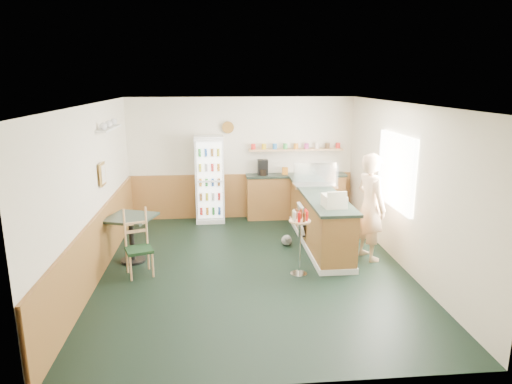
{
  "coord_description": "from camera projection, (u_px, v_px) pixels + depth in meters",
  "views": [
    {
      "loc": [
        -0.6,
        -7.05,
        3.06
      ],
      "look_at": [
        0.1,
        0.6,
        1.16
      ],
      "focal_mm": 32.0,
      "sensor_mm": 36.0,
      "label": 1
    }
  ],
  "objects": [
    {
      "name": "shopkeeper",
      "position": [
        370.0,
        207.0,
        7.84
      ],
      "size": [
        0.62,
        0.73,
        1.87
      ],
      "primitive_type": "imported",
      "rotation": [
        0.0,
        0.0,
        1.88
      ],
      "color": "tan",
      "rests_on": "ground"
    },
    {
      "name": "service_counter",
      "position": [
        319.0,
        221.0,
        8.65
      ],
      "size": [
        0.68,
        3.01,
        1.01
      ],
      "color": "#A56735",
      "rests_on": "ground"
    },
    {
      "name": "drinks_fridge",
      "position": [
        210.0,
        179.0,
        9.97
      ],
      "size": [
        0.62,
        0.53,
        1.89
      ],
      "color": "white",
      "rests_on": "ground"
    },
    {
      "name": "cafe_chair",
      "position": [
        139.0,
        240.0,
        7.31
      ],
      "size": [
        0.51,
        0.51,
        1.07
      ],
      "rotation": [
        0.0,
        0.0,
        0.33
      ],
      "color": "black",
      "rests_on": "ground"
    },
    {
      "name": "back_counter",
      "position": [
        295.0,
        194.0,
        10.29
      ],
      "size": [
        2.24,
        0.42,
        1.69
      ],
      "color": "#A56735",
      "rests_on": "ground"
    },
    {
      "name": "dog_doorstop",
      "position": [
        287.0,
        240.0,
        8.63
      ],
      "size": [
        0.2,
        0.26,
        0.24
      ],
      "rotation": [
        0.0,
        0.0,
        0.09
      ],
      "color": "gray",
      "rests_on": "ground"
    },
    {
      "name": "condiment_stand",
      "position": [
        300.0,
        232.0,
        7.21
      ],
      "size": [
        0.34,
        0.34,
        1.07
      ],
      "rotation": [
        0.0,
        0.0,
        -0.32
      ],
      "color": "silver",
      "rests_on": "ground"
    },
    {
      "name": "room_envelope",
      "position": [
        237.0,
        171.0,
        7.93
      ],
      "size": [
        5.04,
        6.02,
        2.72
      ],
      "color": "beige",
      "rests_on": "ground"
    },
    {
      "name": "newspaper_rack",
      "position": [
        301.0,
        219.0,
        8.58
      ],
      "size": [
        0.1,
        0.48,
        0.56
      ],
      "color": "black",
      "rests_on": "ground"
    },
    {
      "name": "display_case",
      "position": [
        315.0,
        175.0,
        8.91
      ],
      "size": [
        0.83,
        0.43,
        0.47
      ],
      "color": "silver",
      "rests_on": "service_counter"
    },
    {
      "name": "cash_register",
      "position": [
        334.0,
        201.0,
        7.54
      ],
      "size": [
        0.37,
        0.39,
        0.2
      ],
      "primitive_type": "cube",
      "rotation": [
        0.0,
        0.0,
        0.05
      ],
      "color": "beige",
      "rests_on": "service_counter"
    },
    {
      "name": "cafe_table",
      "position": [
        131.0,
        230.0,
        7.77
      ],
      "size": [
        0.94,
        0.94,
        0.81
      ],
      "rotation": [
        0.0,
        0.0,
        -0.34
      ],
      "color": "black",
      "rests_on": "ground"
    },
    {
      "name": "ground",
      "position": [
        253.0,
        268.0,
        7.61
      ],
      "size": [
        6.0,
        6.0,
        0.0
      ],
      "primitive_type": "plane",
      "color": "black",
      "rests_on": "ground"
    }
  ]
}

